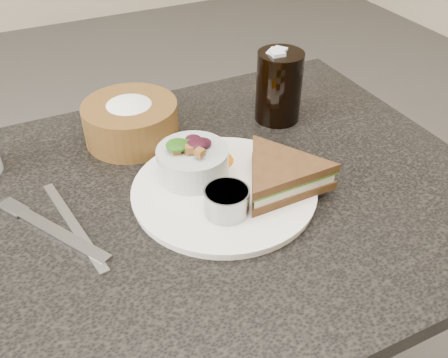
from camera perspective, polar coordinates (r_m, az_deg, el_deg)
name	(u,v)px	position (r m, az deg, el deg)	size (l,w,h in m)	color
dining_table	(190,342)	(1.07, -3.96, -18.05)	(1.00, 0.70, 0.75)	black
dinner_plate	(224,191)	(0.79, 0.00, -1.37)	(0.29, 0.29, 0.01)	white
sandwich	(281,175)	(0.78, 6.53, 0.44)	(0.18, 0.18, 0.05)	#4A2D19
salad_bowl	(193,158)	(0.80, -3.61, 2.46)	(0.12, 0.12, 0.07)	#A5AFAA
dressing_ramekin	(227,201)	(0.73, 0.31, -2.58)	(0.07, 0.07, 0.04)	gray
orange_wedge	(215,154)	(0.84, -1.01, 2.89)	(0.06, 0.06, 0.03)	orange
fork	(58,233)	(0.76, -18.49, -5.83)	(0.02, 0.20, 0.01)	#959596
knife	(74,225)	(0.77, -16.80, -5.08)	(0.01, 0.23, 0.00)	#B1B3B5
bread_basket	(130,116)	(0.92, -10.67, 7.14)	(0.17, 0.17, 0.10)	brown
cola_glass	(279,84)	(0.96, 6.31, 10.76)	(0.09, 0.09, 0.15)	black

